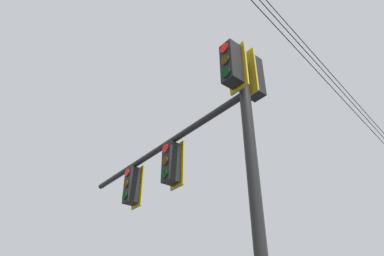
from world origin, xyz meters
name	(u,v)px	position (x,y,z in m)	size (l,w,h in m)	color
signal_mast_assembly	(203,159)	(0.04, 1.62, 4.97)	(4.82, 4.06, 6.89)	black
overhead_wire_span	(262,3)	(0.03, 0.02, 9.46)	(20.10, 18.95, 1.35)	black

